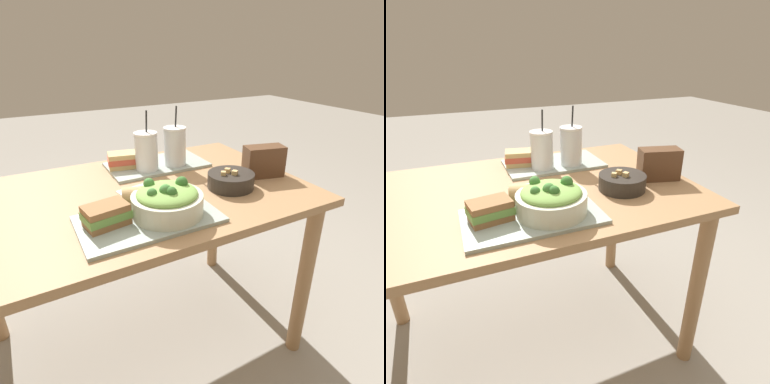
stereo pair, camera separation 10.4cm
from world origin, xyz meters
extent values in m
plane|color=gray|center=(0.00, 0.00, 0.00)|extent=(12.00, 12.00, 0.00)
cube|color=#A37A51|center=(0.00, 0.00, 0.75)|extent=(1.29, 0.82, 0.03)
cylinder|color=#A37A51|center=(0.58, -0.35, 0.37)|extent=(0.06, 0.06, 0.73)
cylinder|color=#A37A51|center=(0.58, 0.35, 0.37)|extent=(0.06, 0.06, 0.73)
cube|color=#99A89E|center=(-0.02, -0.22, 0.77)|extent=(0.43, 0.25, 0.01)
cube|color=#99A89E|center=(0.19, 0.22, 0.77)|extent=(0.43, 0.25, 0.01)
cylinder|color=beige|center=(0.04, -0.23, 0.81)|extent=(0.22, 0.22, 0.06)
ellipsoid|color=#7FB251|center=(0.04, -0.23, 0.84)|extent=(0.19, 0.19, 0.05)
sphere|color=#38702D|center=(0.09, -0.22, 0.86)|extent=(0.04, 0.04, 0.04)
sphere|color=#427F38|center=(0.00, -0.17, 0.86)|extent=(0.04, 0.04, 0.04)
sphere|color=#38702D|center=(0.03, -0.27, 0.86)|extent=(0.04, 0.04, 0.04)
sphere|color=#427F38|center=(-0.02, -0.24, 0.86)|extent=(0.03, 0.03, 0.03)
sphere|color=#427F38|center=(0.02, -0.25, 0.86)|extent=(0.04, 0.04, 0.04)
cube|color=beige|center=(0.01, -0.22, 0.85)|extent=(0.04, 0.04, 0.01)
cube|color=beige|center=(0.03, -0.20, 0.85)|extent=(0.06, 0.05, 0.01)
cube|color=beige|center=(0.04, -0.22, 0.85)|extent=(0.06, 0.06, 0.01)
cylinder|color=#2D2823|center=(0.34, -0.13, 0.79)|extent=(0.18, 0.18, 0.06)
cylinder|color=#5B2D19|center=(0.34, -0.13, 0.81)|extent=(0.16, 0.16, 0.01)
cube|color=tan|center=(0.31, -0.14, 0.82)|extent=(0.02, 0.02, 0.02)
cube|color=tan|center=(0.34, -0.15, 0.83)|extent=(0.03, 0.03, 0.02)
cube|color=tan|center=(0.33, -0.12, 0.83)|extent=(0.03, 0.03, 0.02)
cube|color=olive|center=(-0.15, -0.21, 0.78)|extent=(0.14, 0.10, 0.02)
cube|color=#6B9E47|center=(-0.15, -0.21, 0.81)|extent=(0.14, 0.11, 0.02)
cube|color=olive|center=(-0.15, -0.21, 0.83)|extent=(0.14, 0.10, 0.02)
cylinder|color=tan|center=(-0.02, -0.14, 0.81)|extent=(0.12, 0.09, 0.07)
cylinder|color=beige|center=(0.03, -0.15, 0.81)|extent=(0.02, 0.06, 0.06)
cube|color=tan|center=(0.05, 0.25, 0.78)|extent=(0.15, 0.11, 0.02)
cube|color=#C64C38|center=(0.05, 0.25, 0.81)|extent=(0.16, 0.12, 0.02)
cube|color=tan|center=(0.05, 0.25, 0.83)|extent=(0.15, 0.11, 0.02)
cylinder|color=silver|center=(0.13, 0.17, 0.85)|extent=(0.09, 0.09, 0.15)
cylinder|color=black|center=(0.13, 0.17, 0.84)|extent=(0.08, 0.08, 0.12)
cylinder|color=white|center=(0.13, 0.17, 0.93)|extent=(0.10, 0.10, 0.01)
cylinder|color=black|center=(0.13, 0.17, 0.97)|extent=(0.01, 0.02, 0.10)
cylinder|color=silver|center=(0.26, 0.17, 0.85)|extent=(0.09, 0.09, 0.16)
cylinder|color=maroon|center=(0.26, 0.17, 0.84)|extent=(0.08, 0.08, 0.13)
cylinder|color=white|center=(0.26, 0.17, 0.94)|extent=(0.10, 0.10, 0.01)
cylinder|color=black|center=(0.26, 0.17, 0.98)|extent=(0.01, 0.02, 0.10)
cube|color=brown|center=(0.53, -0.10, 0.82)|extent=(0.17, 0.11, 0.13)
cube|color=white|center=(0.02, 0.00, 0.76)|extent=(0.15, 0.12, 0.00)
camera|label=1|loc=(-0.32, -1.04, 1.25)|focal=30.00mm
camera|label=2|loc=(-0.23, -1.09, 1.25)|focal=30.00mm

